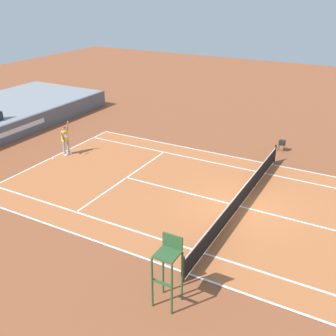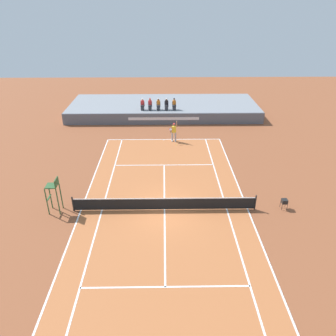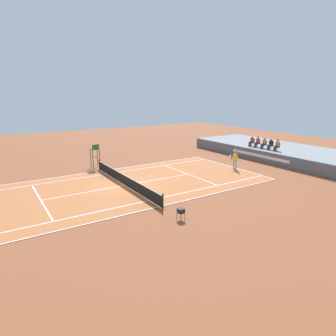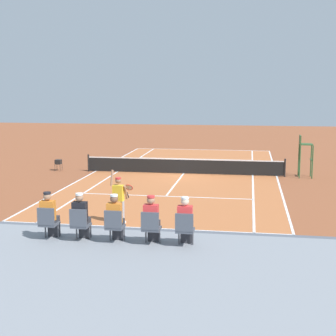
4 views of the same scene
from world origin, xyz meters
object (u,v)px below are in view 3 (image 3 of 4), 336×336
(tennis_ball, at_px, (229,171))
(umpire_chair, at_px, (95,153))
(spectator_seated_2, at_px, (264,143))
(spectator_seated_0, at_px, (252,141))
(spectator_seated_1, at_px, (257,142))
(spectator_seated_3, at_px, (270,144))
(spectator_seated_4, at_px, (277,145))
(ball_hopper, at_px, (181,211))
(tennis_player, at_px, (235,159))

(tennis_ball, bearing_deg, umpire_chair, -128.01)
(spectator_seated_2, distance_m, umpire_chair, 18.66)
(spectator_seated_0, height_order, spectator_seated_2, same)
(spectator_seated_0, xyz_separation_m, umpire_chair, (-4.67, -17.51, -0.31))
(spectator_seated_0, bearing_deg, tennis_ball, -63.14)
(spectator_seated_1, relative_size, tennis_ball, 18.60)
(spectator_seated_1, height_order, tennis_ball, spectator_seated_1)
(spectator_seated_3, relative_size, spectator_seated_4, 1.00)
(umpire_chair, relative_size, ball_hopper, 3.49)
(spectator_seated_2, height_order, spectator_seated_3, same)
(tennis_player, height_order, ball_hopper, tennis_player)
(spectator_seated_4, relative_size, ball_hopper, 1.81)
(spectator_seated_4, height_order, ball_hopper, spectator_seated_4)
(spectator_seated_2, relative_size, spectator_seated_3, 1.00)
(spectator_seated_0, relative_size, spectator_seated_4, 1.00)
(spectator_seated_2, height_order, spectator_seated_4, same)
(spectator_seated_0, bearing_deg, spectator_seated_4, 0.00)
(spectator_seated_3, height_order, spectator_seated_4, same)
(spectator_seated_4, xyz_separation_m, tennis_ball, (0.02, -7.00, -1.83))
(umpire_chair, bearing_deg, spectator_seated_3, 67.25)
(spectator_seated_1, xyz_separation_m, umpire_chair, (-5.51, -17.51, -0.31))
(tennis_player, bearing_deg, spectator_seated_1, 112.17)
(tennis_ball, bearing_deg, spectator_seated_2, 104.18)
(spectator_seated_2, height_order, umpire_chair, spectator_seated_2)
(spectator_seated_4, bearing_deg, tennis_player, -92.10)
(spectator_seated_0, xyz_separation_m, spectator_seated_2, (1.78, 0.00, 0.00))
(spectator_seated_3, bearing_deg, spectator_seated_0, 180.00)
(tennis_player, distance_m, umpire_chair, 13.98)
(spectator_seated_0, xyz_separation_m, tennis_player, (3.31, -6.05, -0.87))
(spectator_seated_4, xyz_separation_m, tennis_player, (-0.22, -6.05, -0.87))
(spectator_seated_1, xyz_separation_m, spectator_seated_2, (0.93, 0.00, 0.00))
(spectator_seated_1, height_order, tennis_player, spectator_seated_1)
(spectator_seated_1, bearing_deg, spectator_seated_2, 0.00)
(spectator_seated_2, height_order, tennis_ball, spectator_seated_2)
(spectator_seated_1, relative_size, ball_hopper, 1.81)
(spectator_seated_4, bearing_deg, tennis_ball, -89.87)
(spectator_seated_3, xyz_separation_m, spectator_seated_4, (0.85, 0.00, 0.00))
(spectator_seated_2, bearing_deg, tennis_ball, -75.82)
(spectator_seated_3, height_order, tennis_ball, spectator_seated_3)
(tennis_ball, xyz_separation_m, umpire_chair, (-8.21, -10.51, 1.52))
(spectator_seated_1, relative_size, spectator_seated_3, 1.00)
(spectator_seated_3, relative_size, tennis_player, 0.61)
(spectator_seated_4, bearing_deg, spectator_seated_3, 180.00)
(spectator_seated_0, height_order, tennis_player, spectator_seated_0)
(spectator_seated_2, relative_size, ball_hopper, 1.81)
(ball_hopper, bearing_deg, tennis_player, 121.26)
(spectator_seated_1, bearing_deg, spectator_seated_4, 0.00)
(spectator_seated_0, distance_m, spectator_seated_3, 2.68)
(spectator_seated_2, bearing_deg, umpire_chair, -110.20)
(spectator_seated_0, height_order, spectator_seated_1, same)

